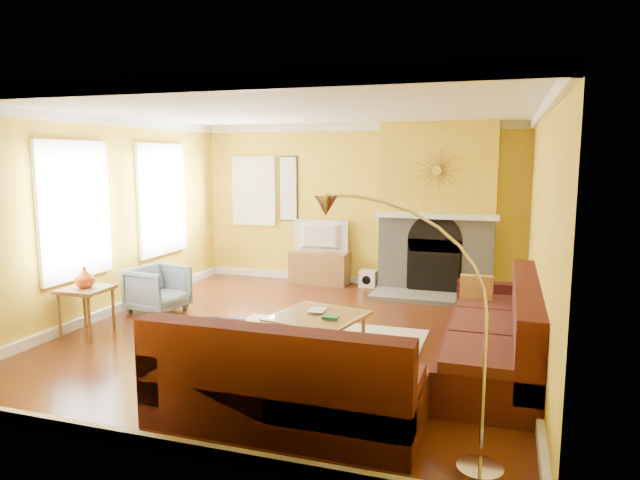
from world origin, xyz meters
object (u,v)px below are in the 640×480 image
(sectional_sofa, at_px, (377,327))
(media_console, at_px, (320,268))
(arc_lamp, at_px, (409,335))
(armchair, at_px, (158,289))
(coffee_table, at_px, (318,330))
(side_table, at_px, (87,312))

(sectional_sofa, relative_size, media_console, 3.73)
(sectional_sofa, xyz_separation_m, arc_lamp, (0.59, -1.70, 0.49))
(media_console, distance_m, armchair, 2.88)
(coffee_table, bearing_deg, sectional_sofa, -32.01)
(media_console, bearing_deg, coffee_table, -72.12)
(media_console, bearing_deg, armchair, -123.69)
(sectional_sofa, relative_size, armchair, 5.25)
(side_table, bearing_deg, media_console, 63.43)
(sectional_sofa, distance_m, side_table, 3.60)
(arc_lamp, bearing_deg, side_table, 157.91)
(sectional_sofa, height_order, coffee_table, sectional_sofa)
(side_table, bearing_deg, arc_lamp, -22.09)
(arc_lamp, bearing_deg, armchair, 143.98)
(armchair, bearing_deg, coffee_table, -96.13)
(coffee_table, distance_m, armchair, 2.70)
(armchair, relative_size, arc_lamp, 0.37)
(coffee_table, distance_m, arc_lamp, 2.71)
(armchair, xyz_separation_m, arc_lamp, (3.99, -2.90, 0.62))
(armchair, distance_m, side_table, 1.22)
(media_console, distance_m, arc_lamp, 5.85)
(side_table, relative_size, arc_lamp, 0.31)
(sectional_sofa, xyz_separation_m, media_console, (-1.80, 3.60, -0.18))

